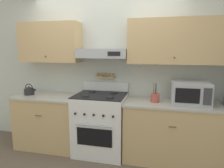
{
  "coord_description": "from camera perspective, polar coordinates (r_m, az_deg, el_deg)",
  "views": [
    {
      "loc": [
        0.87,
        -2.62,
        1.67
      ],
      "look_at": [
        0.2,
        0.27,
        1.15
      ],
      "focal_mm": 32.0,
      "sensor_mm": 36.0,
      "label": 1
    }
  ],
  "objects": [
    {
      "name": "ground_plane",
      "position": [
        3.23,
        -4.82,
        -21.2
      ],
      "size": [
        16.0,
        16.0,
        0.0
      ],
      "primitive_type": "plane",
      "color": "brown"
    },
    {
      "name": "stove_range",
      "position": [
        3.28,
        -3.24,
        -11.17
      ],
      "size": [
        0.78,
        0.7,
        1.11
      ],
      "color": "white",
      "rests_on": "ground_plane"
    },
    {
      "name": "microwave",
      "position": [
        3.05,
        21.45,
        -2.38
      ],
      "size": [
        0.52,
        0.4,
        0.31
      ],
      "color": "#ADAFB5",
      "rests_on": "counter_right"
    },
    {
      "name": "tea_kettle",
      "position": [
        3.7,
        -22.56,
        -1.76
      ],
      "size": [
        0.22,
        0.17,
        0.19
      ],
      "color": "#232326",
      "rests_on": "counter_left"
    },
    {
      "name": "counter_left",
      "position": [
        3.67,
        -17.34,
        -9.91
      ],
      "size": [
        1.06,
        0.66,
        0.9
      ],
      "color": "tan",
      "rests_on": "ground_plane"
    },
    {
      "name": "wall_back",
      "position": [
        3.35,
        -0.79,
        6.11
      ],
      "size": [
        5.2,
        0.46,
        2.55
      ],
      "color": "silver",
      "rests_on": "ground_plane"
    },
    {
      "name": "counter_right",
      "position": [
        3.2,
        16.32,
        -12.82
      ],
      "size": [
        1.38,
        0.66,
        0.9
      ],
      "color": "tan",
      "rests_on": "ground_plane"
    },
    {
      "name": "utensil_crock",
      "position": [
        3.02,
        12.21,
        -3.78
      ],
      "size": [
        0.13,
        0.13,
        0.28
      ],
      "color": "#B24C42",
      "rests_on": "counter_right"
    }
  ]
}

